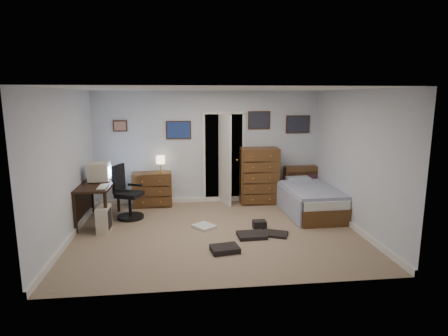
# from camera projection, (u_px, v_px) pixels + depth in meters

# --- Properties ---
(floor) EXTENTS (5.00, 4.00, 0.02)m
(floor) POSITION_uv_depth(u_px,v_px,m) (217.00, 232.00, 6.67)
(floor) COLOR gray
(floor) RESTS_ON ground
(computer_desk) EXTENTS (0.62, 1.32, 0.76)m
(computer_desk) POSITION_uv_depth(u_px,v_px,m) (93.00, 192.00, 7.10)
(computer_desk) COLOR black
(computer_desk) RESTS_ON floor
(crt_monitor) EXTENTS (0.40, 0.37, 0.36)m
(crt_monitor) POSITION_uv_depth(u_px,v_px,m) (99.00, 172.00, 7.19)
(crt_monitor) COLOR beige
(crt_monitor) RESTS_ON computer_desk
(keyboard) EXTENTS (0.16, 0.41, 0.02)m
(keyboard) POSITION_uv_depth(u_px,v_px,m) (103.00, 187.00, 6.76)
(keyboard) COLOR beige
(keyboard) RESTS_ON computer_desk
(pc_tower) EXTENTS (0.22, 0.43, 0.46)m
(pc_tower) POSITION_uv_depth(u_px,v_px,m) (104.00, 219.00, 6.67)
(pc_tower) COLOR beige
(pc_tower) RESTS_ON floor
(office_chair) EXTENTS (0.67, 0.67, 1.07)m
(office_chair) POSITION_uv_depth(u_px,v_px,m) (127.00, 198.00, 7.35)
(office_chair) COLOR black
(office_chair) RESTS_ON floor
(media_stack) EXTENTS (0.17, 0.17, 0.82)m
(media_stack) POSITION_uv_depth(u_px,v_px,m) (106.00, 184.00, 8.49)
(media_stack) COLOR maroon
(media_stack) RESTS_ON floor
(low_dresser) EXTENTS (0.86, 0.47, 0.75)m
(low_dresser) POSITION_uv_depth(u_px,v_px,m) (152.00, 189.00, 8.19)
(low_dresser) COLOR brown
(low_dresser) RESTS_ON floor
(table_lamp) EXTENTS (0.20, 0.20, 0.36)m
(table_lamp) POSITION_uv_depth(u_px,v_px,m) (160.00, 160.00, 8.09)
(table_lamp) COLOR gold
(table_lamp) RESTS_ON low_dresser
(doorway) EXTENTS (0.96, 1.12, 2.05)m
(doorway) POSITION_uv_depth(u_px,v_px,m) (222.00, 156.00, 8.74)
(doorway) COLOR black
(doorway) RESTS_ON floor
(tall_dresser) EXTENTS (0.88, 0.54, 1.25)m
(tall_dresser) POSITION_uv_depth(u_px,v_px,m) (259.00, 176.00, 8.39)
(tall_dresser) COLOR brown
(tall_dresser) RESTS_ON floor
(headboard_bookcase) EXTENTS (0.90, 0.27, 0.80)m
(headboard_bookcase) POSITION_uv_depth(u_px,v_px,m) (303.00, 182.00, 8.65)
(headboard_bookcase) COLOR brown
(headboard_bookcase) RESTS_ON floor
(bed) EXTENTS (1.05, 1.88, 0.61)m
(bed) POSITION_uv_depth(u_px,v_px,m) (308.00, 199.00, 7.71)
(bed) COLOR brown
(bed) RESTS_ON floor
(wall_posters) EXTENTS (4.38, 0.04, 0.60)m
(wall_posters) POSITION_uv_depth(u_px,v_px,m) (233.00, 125.00, 8.33)
(wall_posters) COLOR #331E11
(wall_posters) RESTS_ON floor
(floor_clutter) EXTENTS (1.70, 1.54, 0.15)m
(floor_clutter) POSITION_uv_depth(u_px,v_px,m) (242.00, 235.00, 6.40)
(floor_clutter) COLOR silver
(floor_clutter) RESTS_ON floor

